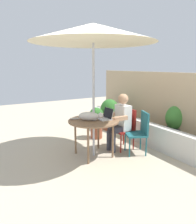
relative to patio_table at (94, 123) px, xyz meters
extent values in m
plane|color=#BCAD93|center=(0.00, 0.00, -0.67)|extent=(14.00, 14.00, 0.00)
cube|color=tan|center=(0.00, 1.97, 0.14)|extent=(5.00, 0.08, 1.64)
cube|color=beige|center=(0.00, 1.37, -0.42)|extent=(4.50, 0.20, 0.52)
cylinder|color=brown|center=(0.00, 0.00, 0.05)|extent=(0.99, 0.99, 0.03)
cylinder|color=brown|center=(0.27, 0.27, -0.32)|extent=(0.04, 0.04, 0.71)
cylinder|color=brown|center=(-0.27, 0.27, -0.32)|extent=(0.04, 0.04, 0.71)
cylinder|color=brown|center=(-0.27, -0.27, -0.32)|extent=(0.04, 0.04, 0.71)
cylinder|color=brown|center=(0.27, -0.27, -0.32)|extent=(0.04, 0.04, 0.71)
cylinder|color=#B7B7BC|center=(0.00, 0.00, 0.49)|extent=(0.04, 0.04, 2.33)
cone|color=beige|center=(0.00, 0.00, 1.67)|extent=(2.29, 2.29, 0.34)
sphere|color=#B7B7BC|center=(0.00, 0.00, 1.69)|extent=(0.06, 0.06, 0.06)
cube|color=maroon|center=(0.00, 0.72, -0.26)|extent=(0.40, 0.40, 0.04)
cube|color=maroon|center=(0.00, 0.90, -0.02)|extent=(0.40, 0.04, 0.44)
cylinder|color=maroon|center=(0.17, 0.89, -0.48)|extent=(0.03, 0.03, 0.39)
cylinder|color=maroon|center=(-0.17, 0.89, -0.48)|extent=(0.03, 0.03, 0.39)
cylinder|color=maroon|center=(-0.17, 0.55, -0.48)|extent=(0.03, 0.03, 0.39)
cylinder|color=maroon|center=(0.17, 0.55, -0.48)|extent=(0.03, 0.03, 0.39)
cube|color=#1E606B|center=(0.35, 0.79, -0.26)|extent=(0.53, 0.53, 0.04)
cube|color=#1E606B|center=(0.42, 0.96, -0.02)|extent=(0.38, 0.19, 0.44)
cylinder|color=#1E606B|center=(0.57, 0.88, -0.48)|extent=(0.03, 0.03, 0.39)
cylinder|color=#1E606B|center=(0.26, 1.01, -0.48)|extent=(0.03, 0.03, 0.39)
cylinder|color=#1E606B|center=(0.12, 0.70, -0.48)|extent=(0.03, 0.03, 0.39)
cylinder|color=#1E606B|center=(0.43, 0.57, -0.48)|extent=(0.03, 0.03, 0.39)
cube|color=white|center=(0.00, 0.72, 0.03)|extent=(0.34, 0.20, 0.54)
sphere|color=tan|center=(0.00, 0.71, 0.43)|extent=(0.22, 0.22, 0.22)
cube|color=#383842|center=(-0.08, 0.57, -0.19)|extent=(0.12, 0.30, 0.12)
cylinder|color=#383842|center=(-0.08, 0.42, -0.46)|extent=(0.10, 0.10, 0.43)
cube|color=#383842|center=(0.08, 0.57, -0.19)|extent=(0.12, 0.30, 0.12)
cylinder|color=#383842|center=(0.08, 0.42, -0.46)|extent=(0.10, 0.10, 0.43)
cube|color=tan|center=(-0.20, 0.50, 0.08)|extent=(0.08, 0.32, 0.08)
cube|color=tan|center=(0.20, 0.50, 0.08)|extent=(0.08, 0.32, 0.08)
cube|color=silver|center=(0.05, 0.20, 0.07)|extent=(0.31, 0.23, 0.02)
cube|color=black|center=(0.05, 0.31, 0.18)|extent=(0.30, 0.07, 0.20)
cube|color=silver|center=(0.05, 0.31, 0.18)|extent=(0.30, 0.06, 0.20)
ellipsoid|color=silver|center=(-0.02, -0.09, 0.15)|extent=(0.39, 0.43, 0.17)
sphere|color=silver|center=(0.12, 0.09, 0.17)|extent=(0.11, 0.11, 0.11)
ellipsoid|color=white|center=(0.05, -0.01, 0.11)|extent=(0.17, 0.17, 0.09)
cylinder|color=silver|center=(-0.21, -0.30, 0.09)|extent=(0.14, 0.17, 0.04)
cone|color=silver|center=(0.14, 0.07, 0.22)|extent=(0.04, 0.04, 0.03)
cone|color=silver|center=(0.09, 0.11, 0.22)|extent=(0.04, 0.04, 0.03)
cylinder|color=#9E5138|center=(-0.89, 0.59, -0.49)|extent=(0.29, 0.29, 0.36)
ellipsoid|color=#2D6B28|center=(-0.89, 0.59, -0.12)|extent=(0.37, 0.37, 0.45)
cylinder|color=#33383D|center=(0.36, 1.95, -0.49)|extent=(0.39, 0.39, 0.38)
ellipsoid|color=#3D7F33|center=(0.36, 1.95, -0.06)|extent=(0.43, 0.43, 0.55)
cylinder|color=#9E5138|center=(-1.34, 1.29, -0.53)|extent=(0.37, 0.37, 0.29)
ellipsoid|color=#2D6B28|center=(-1.34, 1.29, -0.11)|extent=(0.52, 0.52, 0.63)
camera|label=1|loc=(3.44, -1.97, 1.09)|focal=33.60mm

